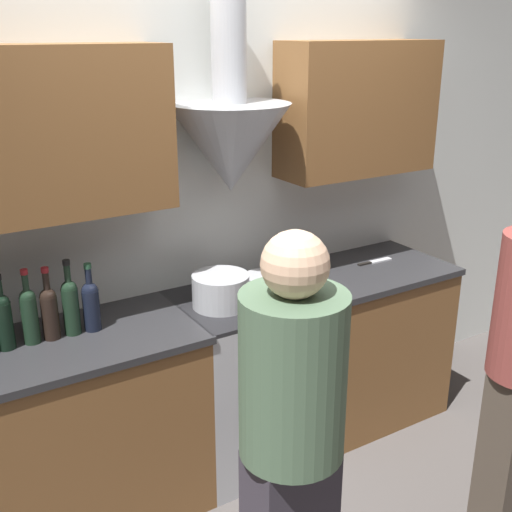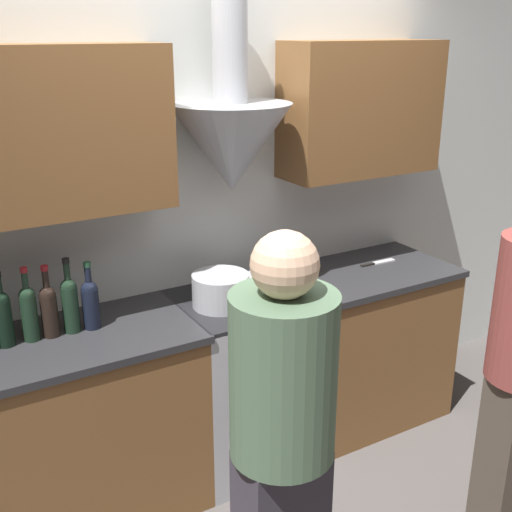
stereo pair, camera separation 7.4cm
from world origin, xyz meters
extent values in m
plane|color=#4C4744|center=(0.00, 0.00, 0.00)|extent=(12.00, 12.00, 0.00)
cube|color=silver|center=(0.00, 0.64, 1.30)|extent=(8.40, 0.06, 2.60)
cone|color=#A8AAAF|center=(0.00, 0.44, 1.66)|extent=(0.59, 0.59, 0.42)
cylinder|color=#A8AAAF|center=(0.00, 0.44, 2.21)|extent=(0.17, 0.17, 0.68)
cube|color=brown|center=(-0.97, 0.46, 1.80)|extent=(1.25, 0.32, 0.70)
cube|color=brown|center=(0.80, 0.46, 1.80)|extent=(0.90, 0.32, 0.70)
cube|color=brown|center=(-0.97, 0.31, 0.45)|extent=(1.25, 0.60, 0.89)
cube|color=#28282B|center=(-0.97, 0.31, 0.91)|extent=(1.27, 0.62, 0.03)
cube|color=brown|center=(0.80, 0.31, 0.45)|extent=(0.90, 0.60, 0.89)
cube|color=#28282B|center=(0.80, 0.31, 0.91)|extent=(0.92, 0.62, 0.03)
cube|color=#A8AAAF|center=(0.00, 0.31, 0.45)|extent=(0.69, 0.60, 0.91)
cube|color=black|center=(0.00, 0.01, 0.42)|extent=(0.49, 0.01, 0.41)
cube|color=black|center=(0.00, 0.31, 0.92)|extent=(0.69, 0.60, 0.02)
cube|color=#A8AAAF|center=(0.00, 0.58, 0.86)|extent=(0.69, 0.06, 0.10)
cylinder|color=black|center=(-1.14, 0.37, 1.03)|extent=(0.07, 0.07, 0.21)
sphere|color=black|center=(-1.14, 0.37, 1.14)|extent=(0.07, 0.07, 0.07)
cylinder|color=black|center=(-1.03, 0.37, 1.04)|extent=(0.07, 0.07, 0.21)
sphere|color=black|center=(-1.03, 0.37, 1.14)|extent=(0.07, 0.07, 0.07)
cylinder|color=black|center=(-1.03, 0.37, 1.20)|extent=(0.03, 0.03, 0.09)
cylinder|color=maroon|center=(-1.03, 0.37, 1.25)|extent=(0.03, 0.03, 0.02)
cylinder|color=black|center=(-0.95, 0.36, 1.03)|extent=(0.07, 0.07, 0.20)
sphere|color=black|center=(-0.95, 0.36, 1.13)|extent=(0.07, 0.07, 0.07)
cylinder|color=black|center=(-0.95, 0.36, 1.19)|extent=(0.03, 0.03, 0.09)
cylinder|color=maroon|center=(-0.95, 0.36, 1.25)|extent=(0.03, 0.03, 0.02)
cylinder|color=black|center=(-0.86, 0.36, 1.04)|extent=(0.07, 0.07, 0.21)
sphere|color=black|center=(-0.86, 0.36, 1.14)|extent=(0.07, 0.07, 0.07)
cylinder|color=black|center=(-0.86, 0.36, 1.21)|extent=(0.03, 0.03, 0.09)
cylinder|color=black|center=(-0.86, 0.36, 1.26)|extent=(0.03, 0.03, 0.02)
cylinder|color=black|center=(-0.77, 0.35, 1.02)|extent=(0.08, 0.08, 0.19)
sphere|color=black|center=(-0.77, 0.35, 1.12)|extent=(0.07, 0.07, 0.07)
cylinder|color=black|center=(-0.77, 0.35, 1.18)|extent=(0.03, 0.03, 0.09)
cylinder|color=#234C33|center=(-0.77, 0.35, 1.23)|extent=(0.03, 0.03, 0.02)
cylinder|color=#A8AAAF|center=(-0.16, 0.28, 1.01)|extent=(0.28, 0.28, 0.16)
cylinder|color=#A8AAAF|center=(0.16, 0.36, 0.96)|extent=(0.23, 0.23, 0.07)
sphere|color=orange|center=(0.50, 0.43, 0.96)|extent=(0.07, 0.07, 0.07)
cube|color=silver|center=(0.94, 0.35, 0.93)|extent=(0.15, 0.04, 0.01)
cube|color=black|center=(0.82, 0.35, 0.93)|extent=(0.09, 0.02, 0.01)
cylinder|color=#4C664C|center=(-0.51, -0.84, 1.20)|extent=(0.34, 0.34, 0.54)
sphere|color=#E0B28E|center=(-0.51, -0.84, 1.56)|extent=(0.20, 0.20, 0.20)
cube|color=#473D33|center=(0.62, -0.87, 0.44)|extent=(0.26, 0.17, 0.88)
camera|label=1|loc=(-1.52, -2.25, 2.21)|focal=45.00mm
camera|label=2|loc=(-1.46, -2.29, 2.21)|focal=45.00mm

